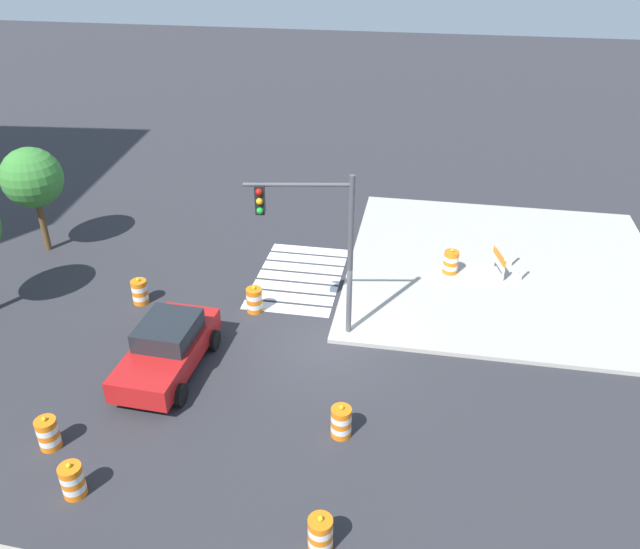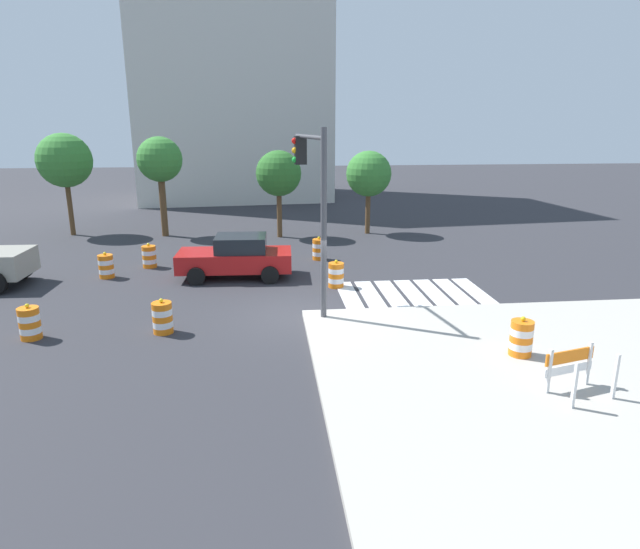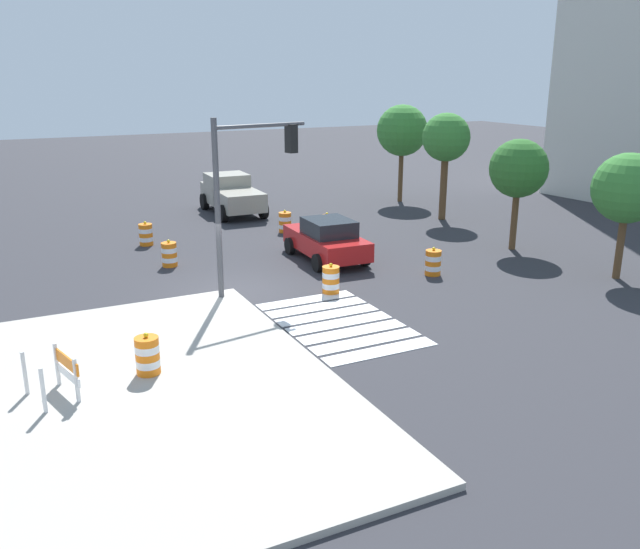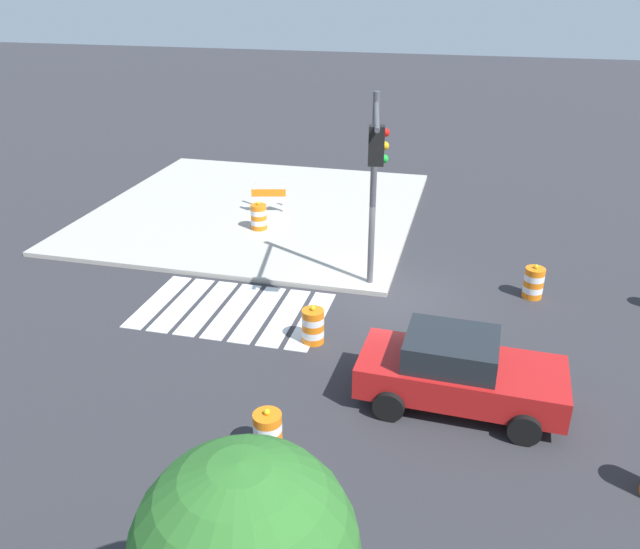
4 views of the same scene
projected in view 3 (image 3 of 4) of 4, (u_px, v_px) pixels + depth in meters
name	position (u px, v px, depth m)	size (l,w,h in m)	color
ground_plane	(233.00, 293.00, 21.76)	(120.00, 120.00, 0.00)	#2D2D33
sidewalk_corner	(58.00, 410.00, 14.04)	(12.00, 12.00, 0.15)	#ADA89E
crosswalk_stripes	(340.00, 323.00, 19.10)	(5.10, 3.20, 0.02)	silver
sports_car	(327.00, 239.00, 25.34)	(4.37, 2.27, 1.63)	red
pickup_truck	(231.00, 194.00, 33.95)	(5.21, 2.48, 1.92)	gray
traffic_barrel_near_corner	(433.00, 263.00, 23.57)	(0.56, 0.56, 1.02)	orange
traffic_barrel_crosswalk_end	(327.00, 225.00, 29.36)	(0.56, 0.56, 1.02)	orange
traffic_barrel_median_near	(285.00, 222.00, 29.90)	(0.56, 0.56, 1.02)	orange
traffic_barrel_median_far	(146.00, 235.00, 27.64)	(0.56, 0.56, 1.02)	orange
traffic_barrel_far_curb	(331.00, 280.00, 21.61)	(0.56, 0.56, 1.02)	orange
traffic_barrel_lane_center	(169.00, 254.00, 24.63)	(0.56, 0.56, 1.02)	orange
traffic_barrel_on_sidewalk	(148.00, 355.00, 15.48)	(0.56, 0.56, 1.02)	orange
construction_barricade	(60.00, 371.00, 14.39)	(1.39, 1.07, 1.00)	silver
traffic_light_pole	(249.00, 174.00, 20.51)	(0.84, 3.25, 5.50)	#4C4C51
street_tree_streetside_near	(446.00, 139.00, 31.57)	(2.28, 2.28, 5.11)	brown
street_tree_streetside_mid	(628.00, 189.00, 22.41)	(2.38, 2.38, 4.36)	brown
street_tree_streetside_far	(519.00, 169.00, 26.22)	(2.31, 2.31, 4.44)	brown
street_tree_corner_lot	(402.00, 131.00, 36.10)	(2.76, 2.76, 5.27)	brown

